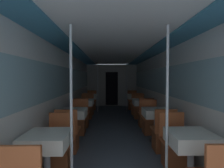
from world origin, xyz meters
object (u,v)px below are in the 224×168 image
(chair_left_far_0, at_px, (59,151))
(chair_left_near_1, at_px, (68,138))
(dining_table_right_1, at_px, (156,114))
(support_pole_right_3, at_px, (127,87))
(support_pole_left_0, at_px, (71,108))
(dining_table_left_3, at_px, (90,97))
(chair_left_near_2, at_px, (82,118))
(chair_left_far_3, at_px, (92,104))
(chair_right_far_3, at_px, (133,103))
(chair_left_far_1, at_px, (78,123))
(dining_table_left_1, at_px, (74,114))
(chair_right_near_3, at_px, (136,107))
(chair_right_far_0, at_px, (175,150))
(dining_table_right_2, at_px, (142,103))
(support_pole_right_0, at_px, (167,108))
(chair_left_far_2, at_px, (87,111))
(dining_table_right_0, at_px, (191,141))
(dining_table_right_3, at_px, (134,97))
(chair_right_near_2, at_px, (145,117))
(chair_left_near_3, at_px, (89,108))
(dining_table_left_0, at_px, (47,142))
(dining_table_left_2, at_px, (84,103))
(chair_right_near_1, at_px, (163,137))
(chair_right_far_2, at_px, (139,110))
(chair_right_far_1, at_px, (150,123))

(chair_left_far_0, bearing_deg, chair_left_near_1, -90.00)
(dining_table_right_1, bearing_deg, support_pole_right_3, 95.31)
(support_pole_left_0, distance_m, chair_left_near_1, 1.47)
(dining_table_left_3, bearing_deg, chair_left_near_2, -90.00)
(support_pole_left_0, height_order, chair_left_far_3, support_pole_left_0)
(chair_right_far_3, bearing_deg, dining_table_right_1, 90.00)
(chair_left_far_1, bearing_deg, chair_left_far_0, 90.00)
(chair_left_far_0, relative_size, dining_table_left_1, 1.16)
(chair_left_near_2, height_order, chair_right_near_3, same)
(chair_right_far_0, relative_size, dining_table_right_2, 1.16)
(support_pole_right_0, bearing_deg, dining_table_left_3, 106.79)
(support_pole_right_0, bearing_deg, support_pole_right_3, 90.00)
(chair_left_far_2, xyz_separation_m, dining_table_right_0, (1.90, -4.04, 0.35))
(chair_right_far_3, bearing_deg, dining_table_right_3, 90.00)
(chair_right_far_3, bearing_deg, chair_left_far_2, 42.50)
(chair_left_far_0, bearing_deg, chair_right_far_0, -180.00)
(chair_left_far_1, xyz_separation_m, chair_right_far_0, (1.90, -1.74, 0.00))
(chair_left_far_0, distance_m, chair_right_near_2, 3.04)
(dining_table_left_3, height_order, chair_left_near_3, chair_left_near_3)
(chair_left_far_0, bearing_deg, dining_table_left_0, 90.00)
(dining_table_left_2, distance_m, dining_table_right_2, 1.90)
(chair_left_near_1, bearing_deg, dining_table_right_0, -32.00)
(dining_table_left_0, height_order, chair_right_near_1, chair_right_near_1)
(dining_table_left_0, distance_m, dining_table_right_3, 5.56)
(dining_table_left_1, height_order, chair_left_near_1, chair_left_near_1)
(dining_table_left_0, bearing_deg, chair_right_near_2, 57.03)
(chair_left_near_1, xyz_separation_m, chair_right_far_3, (1.90, 4.59, 0.00))
(chair_left_near_1, distance_m, chair_right_far_2, 3.43)
(chair_right_near_2, distance_m, chair_right_far_2, 1.11)
(dining_table_left_2, height_order, chair_right_near_3, chair_right_near_3)
(chair_left_near_1, relative_size, dining_table_right_2, 1.16)
(chair_right_near_2, bearing_deg, dining_table_left_3, 129.62)
(chair_left_far_2, distance_m, chair_right_near_1, 3.43)
(dining_table_left_0, distance_m, dining_table_right_0, 1.90)
(dining_table_right_2, bearing_deg, chair_left_far_2, 163.75)
(dining_table_left_2, bearing_deg, support_pole_left_0, -84.69)
(chair_right_far_1, xyz_separation_m, support_pole_right_3, (-0.32, 2.93, 0.80))
(chair_right_far_2, xyz_separation_m, chair_right_far_3, (0.00, 1.74, 0.00))
(chair_left_far_1, distance_m, chair_right_far_2, 2.58)
(dining_table_left_1, bearing_deg, chair_left_far_2, 90.00)
(chair_left_far_2, distance_m, chair_right_far_0, 3.97)
(chair_right_near_3, xyz_separation_m, support_pole_right_3, (-0.32, 0.55, 0.80))
(dining_table_right_2, xyz_separation_m, support_pole_right_3, (-0.32, 1.74, 0.44))
(dining_table_right_0, bearing_deg, chair_right_far_1, 90.00)
(support_pole_right_0, xyz_separation_m, dining_table_right_1, (0.32, 1.74, -0.44))
(chair_right_far_1, relative_size, chair_right_near_2, 1.00)
(dining_table_right_3, height_order, support_pole_right_3, support_pole_right_3)
(dining_table_left_3, bearing_deg, dining_table_right_1, -61.38)
(dining_table_left_1, distance_m, chair_left_far_2, 2.32)
(chair_left_near_2, xyz_separation_m, chair_right_far_1, (1.90, -0.63, 0.00))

